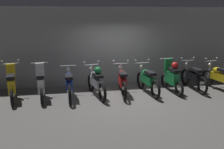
% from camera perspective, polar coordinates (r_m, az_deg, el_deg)
% --- Properties ---
extents(ground_plane, '(80.00, 80.00, 0.00)m').
position_cam_1_polar(ground_plane, '(8.74, 2.76, -5.17)').
color(ground_plane, '#565451').
extents(back_wall, '(16.00, 0.30, 3.06)m').
position_cam_1_polar(back_wall, '(10.24, 0.41, 6.45)').
color(back_wall, gray).
rests_on(back_wall, ground).
extents(motorbike_slot_0, '(0.58, 1.67, 1.29)m').
position_cam_1_polar(motorbike_slot_0, '(8.93, -21.67, -2.20)').
color(motorbike_slot_0, black).
rests_on(motorbike_slot_0, ground).
extents(motorbike_slot_1, '(0.56, 1.68, 1.18)m').
position_cam_1_polar(motorbike_slot_1, '(8.77, -15.75, -2.04)').
color(motorbike_slot_1, black).
rests_on(motorbike_slot_1, ground).
extents(motorbike_slot_2, '(0.56, 1.95, 1.03)m').
position_cam_1_polar(motorbike_slot_2, '(8.66, -9.65, -2.14)').
color(motorbike_slot_2, black).
rests_on(motorbike_slot_2, ground).
extents(motorbike_slot_3, '(0.61, 1.93, 1.15)m').
position_cam_1_polar(motorbike_slot_3, '(8.72, -3.60, -1.59)').
color(motorbike_slot_3, black).
rests_on(motorbike_slot_3, ground).
extents(motorbike_slot_4, '(0.59, 1.95, 1.15)m').
position_cam_1_polar(motorbike_slot_4, '(8.92, 2.32, -1.47)').
color(motorbike_slot_4, black).
rests_on(motorbike_slot_4, ground).
extents(motorbike_slot_5, '(0.59, 1.95, 1.15)m').
position_cam_1_polar(motorbike_slot_5, '(9.14, 7.99, -1.22)').
color(motorbike_slot_5, black).
rests_on(motorbike_slot_5, ground).
extents(motorbike_slot_6, '(0.56, 1.68, 1.18)m').
position_cam_1_polar(motorbike_slot_6, '(9.47, 13.30, -0.48)').
color(motorbike_slot_6, black).
rests_on(motorbike_slot_6, ground).
extents(motorbike_slot_7, '(0.59, 1.95, 1.15)m').
position_cam_1_polar(motorbike_slot_7, '(10.00, 17.85, -0.46)').
color(motorbike_slot_7, black).
rests_on(motorbike_slot_7, ground).
extents(motorbike_slot_8, '(0.58, 1.94, 1.15)m').
position_cam_1_polar(motorbike_slot_8, '(10.25, 23.06, -0.56)').
color(motorbike_slot_8, black).
rests_on(motorbike_slot_8, ground).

